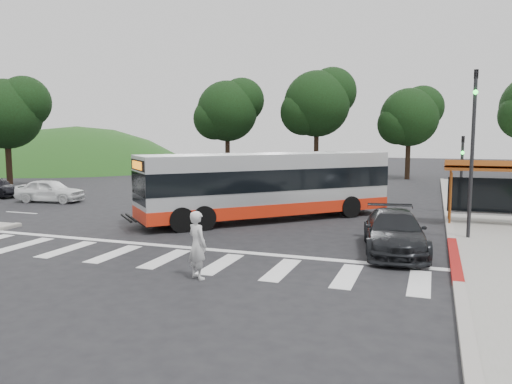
% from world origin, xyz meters
% --- Properties ---
extents(ground, '(140.00, 140.00, 0.00)m').
position_xyz_m(ground, '(0.00, 0.00, 0.00)').
color(ground, black).
rests_on(ground, ground).
extents(sidewalk_east, '(4.00, 40.00, 0.12)m').
position_xyz_m(sidewalk_east, '(11.00, 8.00, 0.06)').
color(sidewalk_east, gray).
rests_on(sidewalk_east, ground).
extents(curb_east, '(0.30, 40.00, 0.15)m').
position_xyz_m(curb_east, '(9.00, 8.00, 0.07)').
color(curb_east, '#9E9991').
rests_on(curb_east, ground).
extents(curb_east_red, '(0.32, 6.00, 0.15)m').
position_xyz_m(curb_east_red, '(9.00, -2.00, 0.08)').
color(curb_east_red, maroon).
rests_on(curb_east_red, ground).
extents(hillside_nw, '(44.00, 44.00, 10.00)m').
position_xyz_m(hillside_nw, '(-32.00, 30.00, 0.00)').
color(hillside_nw, '#1D4315').
rests_on(hillside_nw, ground).
extents(crosswalk_ladder, '(18.00, 2.60, 0.01)m').
position_xyz_m(crosswalk_ladder, '(0.00, -5.00, 0.01)').
color(crosswalk_ladder, silver).
rests_on(crosswalk_ladder, ground).
extents(bus_shelter, '(4.20, 1.60, 2.86)m').
position_xyz_m(bus_shelter, '(10.80, 5.10, 2.35)').
color(bus_shelter, '#914618').
rests_on(bus_shelter, sidewalk_east).
extents(traffic_signal_ne_tall, '(0.18, 0.37, 6.50)m').
position_xyz_m(traffic_signal_ne_tall, '(9.60, 1.49, 3.88)').
color(traffic_signal_ne_tall, black).
rests_on(traffic_signal_ne_tall, ground).
extents(traffic_signal_ne_short, '(0.18, 0.37, 4.00)m').
position_xyz_m(traffic_signal_ne_short, '(9.60, 8.49, 2.48)').
color(traffic_signal_ne_short, black).
rests_on(traffic_signal_ne_short, ground).
extents(tree_north_a, '(6.60, 6.15, 10.17)m').
position_xyz_m(tree_north_a, '(-1.92, 26.07, 6.92)').
color(tree_north_a, black).
rests_on(tree_north_a, ground).
extents(tree_north_b, '(5.72, 5.33, 8.43)m').
position_xyz_m(tree_north_b, '(6.07, 28.06, 5.66)').
color(tree_north_b, black).
rests_on(tree_north_b, ground).
extents(tree_north_c, '(6.16, 5.74, 9.30)m').
position_xyz_m(tree_north_c, '(-9.92, 24.06, 6.29)').
color(tree_north_c, black).
rests_on(tree_north_c, ground).
extents(tree_west_a, '(5.72, 5.33, 8.43)m').
position_xyz_m(tree_west_a, '(-21.93, 10.06, 5.66)').
color(tree_west_a, black).
rests_on(tree_west_a, ground).
extents(transit_bus, '(10.56, 10.61, 3.18)m').
position_xyz_m(transit_bus, '(0.77, 3.38, 1.59)').
color(transit_bus, '#A7A9AB').
rests_on(transit_bus, ground).
extents(pedestrian, '(0.85, 0.76, 1.95)m').
position_xyz_m(pedestrian, '(2.00, -6.65, 0.98)').
color(pedestrian, silver).
rests_on(pedestrian, ground).
extents(dark_sedan, '(2.76, 5.22, 1.44)m').
position_xyz_m(dark_sedan, '(7.04, -1.49, 0.72)').
color(dark_sedan, black).
rests_on(dark_sedan, ground).
extents(west_car_white, '(4.28, 2.24, 1.39)m').
position_xyz_m(west_car_white, '(-13.56, 4.83, 0.69)').
color(west_car_white, white).
rests_on(west_car_white, ground).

